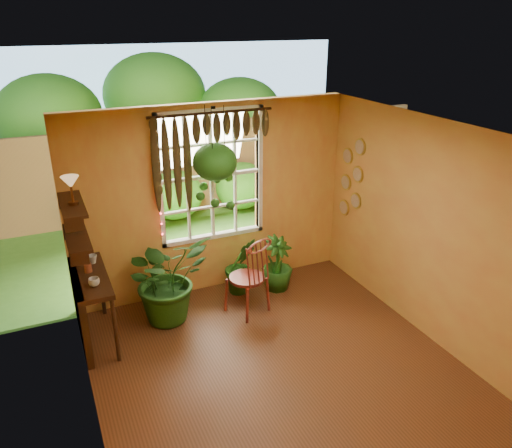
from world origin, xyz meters
The scene contains 23 objects.
floor centered at (0.00, 0.00, 0.00)m, with size 4.50×4.50×0.00m, color brown.
ceiling centered at (0.00, 0.00, 2.70)m, with size 4.50×4.50×0.00m, color white.
wall_back centered at (0.00, 2.25, 1.35)m, with size 4.00×4.00×0.00m, color #E2B64D.
wall_left centered at (-2.00, 0.00, 1.35)m, with size 4.50×4.50×0.00m, color #E2B64D.
wall_right centered at (2.00, 0.00, 1.35)m, with size 4.50×4.50×0.00m, color #E2B64D.
window centered at (0.00, 2.28, 1.70)m, with size 1.52×0.10×1.86m.
valance_vine centered at (-0.08, 2.16, 2.28)m, with size 1.70×0.12×1.10m.
string_lights centered at (-0.76, 2.19, 1.75)m, with size 0.03×0.03×1.54m, color #FF2633, non-canonical shape.
wall_plates centered at (1.98, 1.79, 1.55)m, with size 0.04×0.32×1.10m, color beige, non-canonical shape.
counter_ledge centered at (-1.91, 1.60, 0.55)m, with size 0.40×1.20×0.90m.
shelf_lower centered at (-1.88, 1.60, 1.40)m, with size 0.25×0.90×0.04m, color #331F0D.
shelf_upper centered at (-1.88, 1.60, 1.80)m, with size 0.25×0.90×0.04m, color #331F0D.
backyard centered at (0.24, 6.87, 1.28)m, with size 14.00×10.00×12.00m.
windsor_chair centered at (0.17, 1.39, 0.37)m, with size 0.63×0.64×1.28m.
potted_plant_left centered at (-0.85, 1.69, 0.60)m, with size 1.08×0.93×1.20m, color #184612.
potted_plant_mid centered at (0.28, 1.93, 0.43)m, with size 0.47×0.38×0.86m, color #184612.
potted_plant_right centered at (0.79, 1.79, 0.41)m, with size 0.46×0.46×0.81m, color #184612.
hanging_basket centered at (-0.04, 2.00, 1.90)m, with size 0.58×0.58×1.37m.
cup_a centered at (-1.78, 1.30, 0.95)m, with size 0.13×0.13×0.10m, color silver.
cup_b centered at (-1.72, 1.90, 0.95)m, with size 0.12×0.12×0.11m, color beige.
brush_jar centered at (-1.80, 1.68, 1.03)m, with size 0.09×0.09×0.32m.
shelf_vase centered at (-1.87, 1.77, 1.48)m, with size 0.13×0.13×0.13m, color #B2AD99.
tiffany_lamp centered at (-1.86, 1.55, 2.06)m, with size 0.19×0.19×0.32m.
Camera 1 is at (-2.14, -3.97, 3.74)m, focal length 35.00 mm.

